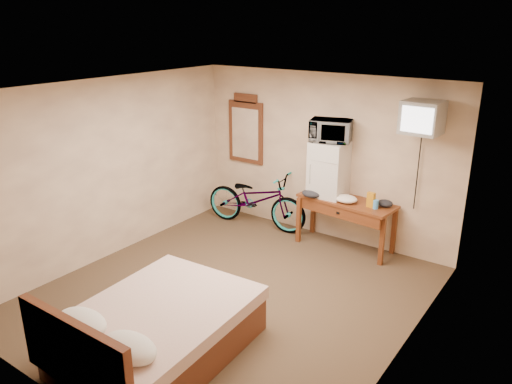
# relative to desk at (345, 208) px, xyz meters

# --- Properties ---
(room) EXTENTS (4.60, 4.64, 2.50)m
(room) POSITION_rel_desk_xyz_m (-0.55, -2.00, 0.61)
(room) COLOR #403020
(room) RESTS_ON ground
(desk) EXTENTS (1.46, 0.69, 0.75)m
(desk) POSITION_rel_desk_xyz_m (0.00, 0.00, 0.00)
(desk) COLOR maroon
(desk) RESTS_ON floor
(mini_fridge) EXTENTS (0.51, 0.50, 0.81)m
(mini_fridge) POSITION_rel_desk_xyz_m (-0.32, 0.07, 0.52)
(mini_fridge) COLOR silver
(mini_fridge) RESTS_ON desk
(microwave) EXTENTS (0.66, 0.54, 0.32)m
(microwave) POSITION_rel_desk_xyz_m (-0.32, 0.07, 1.08)
(microwave) COLOR silver
(microwave) RESTS_ON mini_fridge
(snack_bag) EXTENTS (0.11, 0.08, 0.21)m
(snack_bag) POSITION_rel_desk_xyz_m (0.40, -0.04, 0.22)
(snack_bag) COLOR orange
(snack_bag) RESTS_ON desk
(blue_cup) EXTENTS (0.07, 0.07, 0.13)m
(blue_cup) POSITION_rel_desk_xyz_m (0.48, -0.06, 0.18)
(blue_cup) COLOR #469EF0
(blue_cup) RESTS_ON desk
(cloth_cream) EXTENTS (0.34, 0.26, 0.10)m
(cloth_cream) POSITION_rel_desk_xyz_m (0.03, -0.06, 0.17)
(cloth_cream) COLOR white
(cloth_cream) RESTS_ON desk
(cloth_dark_a) EXTENTS (0.29, 0.22, 0.11)m
(cloth_dark_a) POSITION_rel_desk_xyz_m (-0.48, -0.16, 0.17)
(cloth_dark_a) COLOR black
(cloth_dark_a) RESTS_ON desk
(cloth_dark_b) EXTENTS (0.22, 0.18, 0.10)m
(cloth_dark_b) POSITION_rel_desk_xyz_m (0.55, 0.10, 0.16)
(cloth_dark_b) COLOR black
(cloth_dark_b) RESTS_ON desk
(crt_television) EXTENTS (0.50, 0.59, 0.42)m
(crt_television) POSITION_rel_desk_xyz_m (0.96, 0.02, 1.42)
(crt_television) COLOR black
(crt_television) RESTS_ON room
(wall_mirror) EXTENTS (0.67, 0.04, 1.14)m
(wall_mirror) POSITION_rel_desk_xyz_m (-1.98, 0.27, 0.86)
(wall_mirror) COLOR #5F2C1B
(wall_mirror) RESTS_ON room
(bicycle) EXTENTS (1.82, 0.82, 0.92)m
(bicycle) POSITION_rel_desk_xyz_m (-1.54, -0.05, -0.17)
(bicycle) COLOR black
(bicycle) RESTS_ON floor
(bed) EXTENTS (1.52, 1.98, 0.90)m
(bed) POSITION_rel_desk_xyz_m (-0.43, -3.38, -0.34)
(bed) COLOR #5F2C1B
(bed) RESTS_ON floor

